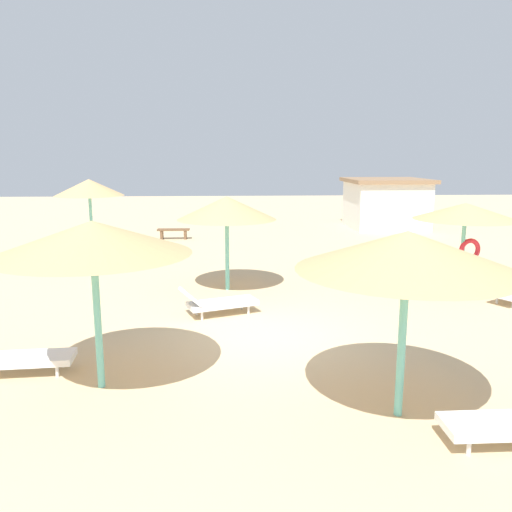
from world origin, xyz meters
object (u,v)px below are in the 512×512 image
bench_0 (173,232)px  beach_cabana (385,203)px  parasol_3 (93,238)px  lounger_3 (16,358)px  lounger_5 (217,302)px  parasol_5 (227,208)px  parasol_0 (466,212)px  parasol_1 (407,251)px  parasol_2 (89,188)px  lounger_2 (117,240)px

bench_0 → beach_cabana: 11.63m
parasol_3 → lounger_3: 2.83m
lounger_3 → lounger_5: size_ratio=0.99×
parasol_3 → parasol_5: 6.66m
parasol_0 → beach_cabana: (1.57, 12.68, -0.88)m
parasol_1 → parasol_2: (-7.85, 13.11, 0.13)m
parasol_3 → bench_0: parasol_3 is taller
lounger_5 → beach_cabana: beach_cabana is taller
lounger_3 → bench_0: size_ratio=1.30×
parasol_0 → lounger_3: (-10.76, -5.78, -1.92)m
parasol_2 → lounger_2: size_ratio=1.53×
parasol_2 → lounger_5: (5.04, -8.01, -2.33)m
parasol_0 → parasol_2: bearing=155.9°
bench_0 → parasol_1: bearing=-73.3°
lounger_3 → lounger_5: 4.80m
parasol_2 → parasol_1: bearing=-59.1°
parasol_0 → bench_0: size_ratio=1.99×
parasol_3 → parasol_0: bearing=34.9°
parasol_0 → parasol_2: 13.48m
parasol_2 → bench_0: 5.27m
lounger_2 → lounger_3: (0.97, -13.12, -0.01)m
lounger_2 → lounger_5: 10.81m
parasol_0 → lounger_3: 12.37m
parasol_2 → bench_0: (2.76, 3.85, -2.30)m
bench_0 → beach_cabana: beach_cabana is taller
lounger_5 → bench_0: 12.08m
parasol_2 → parasol_5: size_ratio=1.05×
parasol_5 → lounger_3: parasol_5 is taller
lounger_5 → beach_cabana: 17.59m
parasol_1 → parasol_5: parasol_1 is taller
parasol_3 → lounger_3: (-1.63, 0.60, -2.24)m
lounger_2 → beach_cabana: bearing=21.9°
beach_cabana → lounger_2: bearing=-158.1°
lounger_5 → beach_cabana: size_ratio=0.45×
parasol_0 → bench_0: parasol_0 is taller
parasol_1 → parasol_5: bearing=108.8°
parasol_2 → beach_cabana: bearing=27.4°
lounger_2 → bench_0: bearing=42.6°
parasol_5 → bench_0: size_ratio=1.88×
parasol_3 → lounger_3: size_ratio=1.62×
lounger_3 → lounger_5: lounger_5 is taller
parasol_5 → lounger_2: parasol_5 is taller
parasol_3 → parasol_5: size_ratio=1.12×
parasol_0 → lounger_5: bearing=-161.0°
lounger_2 → bench_0: (2.20, 2.02, 0.03)m
lounger_3 → parasol_3: bearing=-20.3°
lounger_2 → beach_cabana: (13.30, 5.34, 1.03)m
lounger_5 → parasol_1: bearing=-61.1°
parasol_0 → parasol_3: (-9.14, -6.38, 0.32)m
parasol_0 → parasol_5: 7.00m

